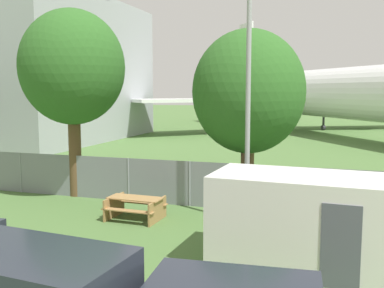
% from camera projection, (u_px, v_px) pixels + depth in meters
% --- Properties ---
extents(perimeter_fence, '(56.07, 0.07, 1.72)m').
position_uv_depth(perimeter_fence, '(128.00, 180.00, 17.72)').
color(perimeter_fence, gray).
rests_on(perimeter_fence, ground).
extents(airplane, '(32.94, 40.51, 13.43)m').
position_uv_depth(airplane, '(308.00, 93.00, 46.66)').
color(airplane, white).
rests_on(airplane, ground).
extents(portable_cabin, '(4.97, 2.52, 2.32)m').
position_uv_depth(portable_cabin, '(312.00, 222.00, 10.98)').
color(portable_cabin, silver).
rests_on(portable_cabin, ground).
extents(picnic_bench_near_cabin, '(1.88, 1.46, 0.76)m').
position_uv_depth(picnic_bench_near_cabin, '(135.00, 206.00, 15.25)').
color(picnic_bench_near_cabin, '#A37A47').
rests_on(picnic_bench_near_cabin, ground).
extents(tree_near_hangar, '(4.23, 4.23, 7.62)m').
position_uv_depth(tree_near_hangar, '(72.00, 68.00, 18.13)').
color(tree_near_hangar, brown).
rests_on(tree_near_hangar, ground).
extents(tree_left_of_cabin, '(4.39, 4.39, 6.74)m').
position_uv_depth(tree_left_of_cabin, '(248.00, 92.00, 17.45)').
color(tree_left_of_cabin, brown).
rests_on(tree_left_of_cabin, ground).
extents(light_mast, '(0.44, 0.44, 8.83)m').
position_uv_depth(light_mast, '(249.00, 61.00, 14.30)').
color(light_mast, '#99999E').
rests_on(light_mast, ground).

